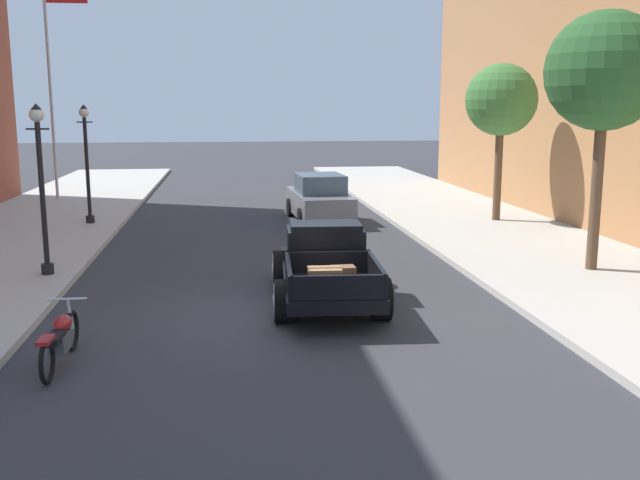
# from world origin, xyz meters

# --- Properties ---
(ground_plane) EXTENTS (140.00, 140.00, 0.00)m
(ground_plane) POSITION_xyz_m (0.00, 0.00, 0.00)
(ground_plane) COLOR #333338
(sidewalk_right) EXTENTS (5.50, 64.00, 0.15)m
(sidewalk_right) POSITION_xyz_m (7.25, 0.00, 0.07)
(sidewalk_right) COLOR #B7B2A8
(sidewalk_right) RESTS_ON ground
(hotrod_truck_black) EXTENTS (2.37, 5.01, 1.58)m
(hotrod_truck_black) POSITION_xyz_m (0.95, 1.03, 0.75)
(hotrod_truck_black) COLOR black
(hotrod_truck_black) RESTS_ON ground
(motorcycle_parked) EXTENTS (0.62, 2.12, 0.93)m
(motorcycle_parked) POSITION_xyz_m (-3.61, -2.34, 0.44)
(motorcycle_parked) COLOR black
(motorcycle_parked) RESTS_ON ground
(car_background_grey) EXTENTS (2.04, 4.39, 1.65)m
(car_background_grey) POSITION_xyz_m (2.14, 11.13, 0.77)
(car_background_grey) COLOR slate
(car_background_grey) RESTS_ON ground
(street_lamp_near) EXTENTS (0.50, 0.32, 3.85)m
(street_lamp_near) POSITION_xyz_m (-5.15, 3.41, 2.39)
(street_lamp_near) COLOR black
(street_lamp_near) RESTS_ON sidewalk_left
(street_lamp_far) EXTENTS (0.50, 0.32, 3.85)m
(street_lamp_far) POSITION_xyz_m (-5.54, 10.87, 2.39)
(street_lamp_far) COLOR black
(street_lamp_far) RESTS_ON sidewalk_left
(flagpole) EXTENTS (1.74, 0.16, 9.16)m
(flagpole) POSITION_xyz_m (-7.82, 17.53, 5.77)
(flagpole) COLOR #B2B2B7
(flagpole) RESTS_ON sidewalk_left
(street_tree_nearest) EXTENTS (2.69, 2.69, 5.91)m
(street_tree_nearest) POSITION_xyz_m (7.47, 2.28, 4.68)
(street_tree_nearest) COLOR brown
(street_tree_nearest) RESTS_ON sidewalk_right
(street_tree_second) EXTENTS (2.37, 2.37, 5.19)m
(street_tree_second) POSITION_xyz_m (8.01, 9.74, 4.12)
(street_tree_second) COLOR brown
(street_tree_second) RESTS_ON sidewalk_right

